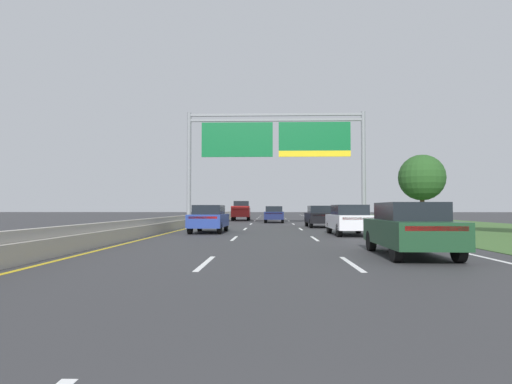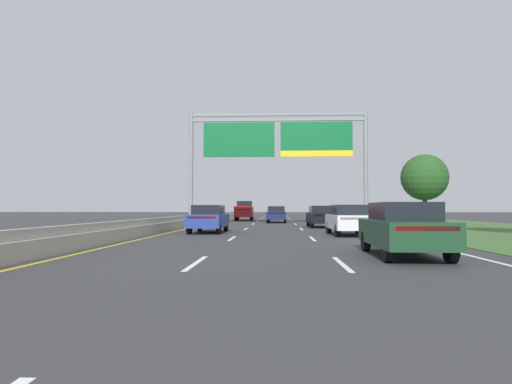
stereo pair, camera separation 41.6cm
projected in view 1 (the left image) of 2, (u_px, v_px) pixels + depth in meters
The scene contains 12 objects.
ground_plane at pixel (272, 225), 35.47m from camera, with size 220.00×220.00×0.00m, color #333335.
lane_striping at pixel (272, 225), 35.01m from camera, with size 11.96×106.00×0.01m.
grass_verge_right at pixel (445, 225), 35.03m from camera, with size 14.00×110.00×0.02m, color #3D602D.
median_barrier_concrete at pixel (192, 221), 35.69m from camera, with size 0.60×110.00×0.85m.
overhead_sign_gantry at pixel (276, 144), 36.53m from camera, with size 15.06×0.42×9.52m.
pickup_truck_red at pixel (241, 211), 49.59m from camera, with size 2.13×5.45×2.20m.
car_black_right_lane_sedan at pixel (320, 216), 31.78m from camera, with size 1.90×4.43×1.57m.
car_white_right_lane_sedan at pixel (349, 219), 22.58m from camera, with size 1.91×4.44×1.57m.
car_blue_left_lane_sedan at pixel (209, 218), 24.81m from camera, with size 1.88×4.43×1.57m.
car_darkgreen_right_lane_sedan at pixel (410, 228), 12.72m from camera, with size 1.90×4.43×1.57m.
car_navy_centre_lane_sedan at pixel (274, 214), 41.76m from camera, with size 1.90×4.43×1.57m.
roadside_tree_mid at pixel (422, 178), 35.07m from camera, with size 3.71×3.71×5.72m.
Camera 1 is at (-0.21, -0.57, 1.41)m, focal length 30.49 mm.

